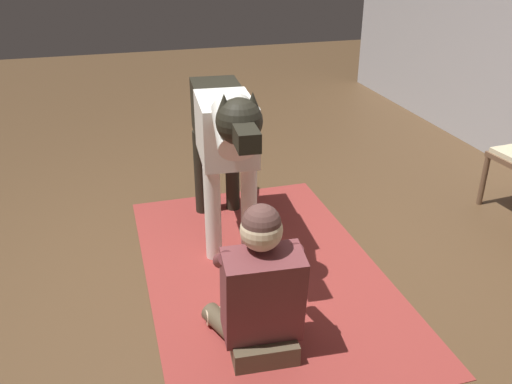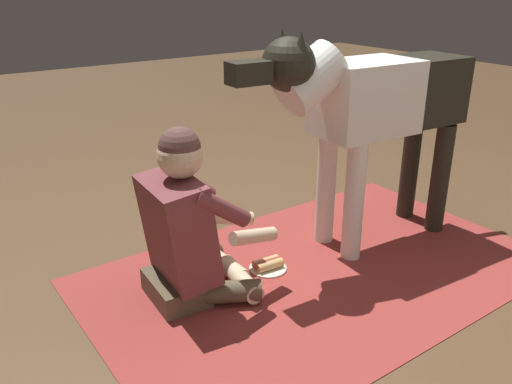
% 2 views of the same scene
% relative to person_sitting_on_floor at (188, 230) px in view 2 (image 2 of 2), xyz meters
% --- Properties ---
extents(ground_plane, '(14.52, 14.52, 0.00)m').
position_rel_person_sitting_on_floor_xyz_m(ground_plane, '(-0.78, -0.03, -0.36)').
color(ground_plane, brown).
extents(area_rug, '(2.42, 1.50, 0.01)m').
position_rel_person_sitting_on_floor_xyz_m(area_rug, '(-0.66, 0.22, -0.35)').
color(area_rug, maroon).
rests_on(area_rug, ground).
extents(person_sitting_on_floor, '(0.65, 0.58, 0.86)m').
position_rel_person_sitting_on_floor_xyz_m(person_sitting_on_floor, '(0.00, 0.00, 0.00)').
color(person_sitting_on_floor, brown).
rests_on(person_sitting_on_floor, ground).
extents(large_dog, '(1.66, 0.41, 1.24)m').
position_rel_person_sitting_on_floor_xyz_m(large_dog, '(-1.12, 0.09, 0.47)').
color(large_dog, silver).
rests_on(large_dog, ground).
extents(hot_dog_on_plate, '(0.20, 0.20, 0.06)m').
position_rel_person_sitting_on_floor_xyz_m(hot_dog_on_plate, '(-0.45, 0.03, -0.33)').
color(hot_dog_on_plate, silver).
rests_on(hot_dog_on_plate, ground).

